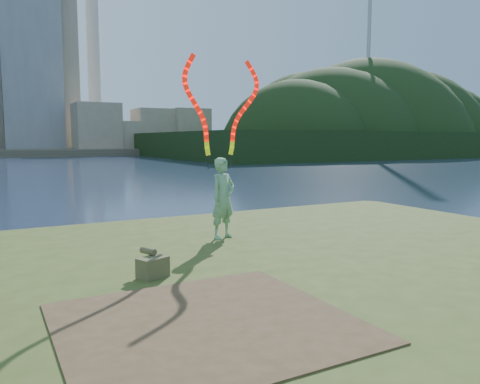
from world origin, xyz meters
TOP-DOWN VIEW (x-y plane):
  - ground at (0.00, 0.00)m, footprint 320.00×320.00m
  - grassy_knoll at (0.00, -2.30)m, footprint 20.00×18.00m
  - dirt_patch at (-2.20, -3.20)m, footprint 3.20×3.00m
  - far_shore at (0.00, 95.00)m, footprint 320.00×40.00m
  - wooded_hill at (59.57, 59.96)m, footprint 78.00×50.00m
  - woman_with_ribbons at (0.02, 0.88)m, footprint 1.96×0.78m
  - canvas_bag at (-2.18, -1.18)m, footprint 0.51×0.58m

SIDE VIEW (x-z plane):
  - ground at x=0.00m, z-range 0.00..0.00m
  - wooded_hill at x=59.57m, z-range -31.34..31.66m
  - grassy_knoll at x=0.00m, z-range -0.06..0.74m
  - far_shore at x=0.00m, z-range 0.00..1.20m
  - dirt_patch at x=-2.20m, z-range 0.80..0.82m
  - canvas_bag at x=-2.18m, z-range 0.76..1.18m
  - woman_with_ribbons at x=0.02m, z-range 0.16..4.24m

